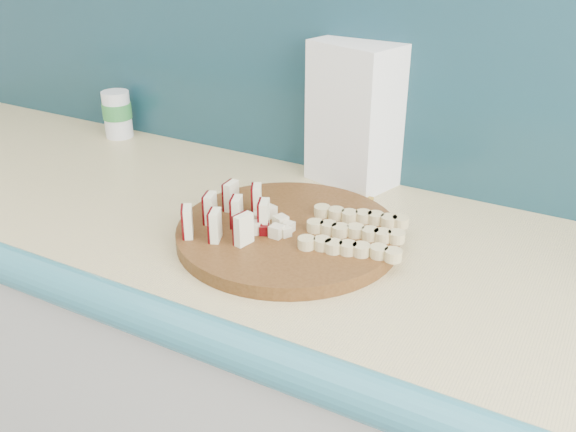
% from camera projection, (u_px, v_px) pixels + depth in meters
% --- Properties ---
extents(kitchen_counter, '(2.20, 0.63, 0.91)m').
position_uv_depth(kitchen_counter, '(247.00, 417.00, 1.31)').
color(kitchen_counter, beige).
rests_on(kitchen_counter, ground).
extents(backsplash, '(2.20, 0.02, 0.50)m').
position_uv_depth(backsplash, '(317.00, 44.00, 1.22)').
color(backsplash, teal).
rests_on(backsplash, kitchen_counter).
extents(cutting_board, '(0.43, 0.43, 0.02)m').
position_uv_depth(cutting_board, '(288.00, 233.00, 1.04)').
color(cutting_board, '#41250E').
rests_on(cutting_board, kitchen_counter).
extents(apple_wedges, '(0.12, 0.16, 0.05)m').
position_uv_depth(apple_wedges, '(230.00, 213.00, 1.03)').
color(apple_wedges, '#FDF8CA').
rests_on(apple_wedges, cutting_board).
extents(apple_chunks, '(0.06, 0.06, 0.02)m').
position_uv_depth(apple_chunks, '(275.00, 221.00, 1.04)').
color(apple_chunks, '#FDF4CA').
rests_on(apple_chunks, cutting_board).
extents(banana_slices, '(0.18, 0.16, 0.02)m').
position_uv_depth(banana_slices, '(355.00, 232.00, 1.01)').
color(banana_slices, '#D1BD7F').
rests_on(banana_slices, cutting_board).
extents(flour_bag, '(0.18, 0.15, 0.27)m').
position_uv_depth(flour_bag, '(356.00, 114.00, 1.20)').
color(flour_bag, white).
rests_on(flour_bag, kitchen_counter).
extents(canister, '(0.07, 0.07, 0.11)m').
position_uv_depth(canister, '(117.00, 113.00, 1.47)').
color(canister, white).
rests_on(canister, kitchen_counter).
extents(banana_peel, '(0.23, 0.19, 0.01)m').
position_uv_depth(banana_peel, '(338.00, 216.00, 1.12)').
color(banana_peel, gold).
rests_on(banana_peel, kitchen_counter).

